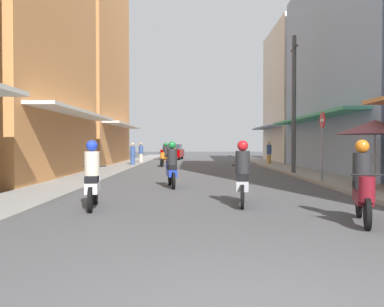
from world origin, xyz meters
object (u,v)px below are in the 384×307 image
(motorbike_maroon, at_px, (365,186))
(motorbike_blue, at_px, (173,167))
(motorbike_white, at_px, (95,178))
(motorbike_silver, at_px, (245,176))
(motorbike_red, at_px, (175,154))
(motorbike_orange, at_px, (167,156))
(utility_pole, at_px, (296,104))
(parked_car, at_px, (175,152))
(pedestrian_foreground, at_px, (271,153))
(pedestrian_far, at_px, (143,153))
(street_sign_no_entry, at_px, (324,138))
(vendor_umbrella, at_px, (377,127))
(pedestrian_midway, at_px, (135,155))

(motorbike_maroon, distance_m, motorbike_blue, 7.39)
(motorbike_white, distance_m, motorbike_silver, 3.56)
(motorbike_red, xyz_separation_m, motorbike_silver, (2.64, -20.64, 0.00))
(motorbike_orange, height_order, motorbike_blue, same)
(motorbike_silver, bearing_deg, utility_pole, 69.14)
(parked_car, relative_size, pedestrian_foreground, 2.53)
(motorbike_white, distance_m, pedestrian_far, 21.33)
(motorbike_silver, bearing_deg, pedestrian_foreground, 77.29)
(motorbike_red, relative_size, parked_car, 0.43)
(motorbike_maroon, height_order, street_sign_no_entry, street_sign_no_entry)
(vendor_umbrella, bearing_deg, motorbike_silver, -146.75)
(motorbike_silver, distance_m, pedestrian_foreground, 18.59)
(vendor_umbrella, relative_size, utility_pole, 0.36)
(street_sign_no_entry, bearing_deg, utility_pole, 88.74)
(motorbike_orange, bearing_deg, pedestrian_midway, -175.39)
(parked_car, distance_m, vendor_umbrella, 26.88)
(motorbike_orange, relative_size, vendor_umbrella, 0.74)
(motorbike_silver, distance_m, street_sign_no_entry, 6.15)
(vendor_umbrella, bearing_deg, motorbike_red, 112.15)
(pedestrian_far, bearing_deg, motorbike_blue, -79.31)
(parked_car, distance_m, pedestrian_midway, 12.25)
(motorbike_maroon, xyz_separation_m, pedestrian_foreground, (2.10, 20.36, 0.13))
(motorbike_orange, relative_size, motorbike_silver, 0.99)
(motorbike_orange, relative_size, motorbike_white, 0.99)
(motorbike_silver, xyz_separation_m, pedestrian_midway, (-5.11, 16.65, 0.07))
(motorbike_silver, bearing_deg, street_sign_no_entry, 54.55)
(motorbike_red, distance_m, pedestrian_far, 2.46)
(vendor_umbrella, bearing_deg, motorbike_white, -156.79)
(motorbike_maroon, relative_size, vendor_umbrella, 0.74)
(parked_car, xyz_separation_m, pedestrian_midway, (-2.06, -12.08, 0.04))
(motorbike_white, xyz_separation_m, parked_car, (0.47, 29.21, 0.04))
(motorbike_blue, distance_m, parked_car, 24.72)
(motorbike_red, bearing_deg, vendor_umbrella, -67.85)
(pedestrian_foreground, bearing_deg, parked_car, 123.99)
(motorbike_silver, distance_m, pedestrian_midway, 17.42)
(motorbike_red, relative_size, street_sign_no_entry, 0.68)
(motorbike_red, relative_size, utility_pole, 0.27)
(parked_car, bearing_deg, utility_pole, -70.87)
(parked_car, relative_size, utility_pole, 0.64)
(motorbike_white, xyz_separation_m, utility_pole, (7.15, 9.97, 2.68))
(motorbike_red, distance_m, motorbike_white, 21.15)
(motorbike_white, bearing_deg, motorbike_blue, 70.55)
(motorbike_white, bearing_deg, vendor_umbrella, 23.21)
(motorbike_red, height_order, motorbike_white, same)
(motorbike_maroon, xyz_separation_m, utility_pole, (1.63, 11.72, 2.68))
(motorbike_white, height_order, motorbike_silver, same)
(pedestrian_midway, distance_m, utility_pole, 11.59)
(motorbike_blue, height_order, utility_pole, utility_pole)
(motorbike_blue, distance_m, pedestrian_foreground, 15.33)
(motorbike_orange, distance_m, pedestrian_far, 4.48)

